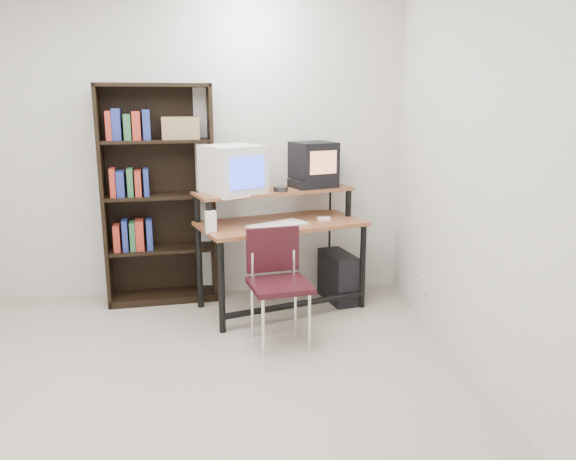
{
  "coord_description": "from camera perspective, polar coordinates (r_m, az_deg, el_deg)",
  "views": [
    {
      "loc": [
        0.51,
        -2.88,
        1.72
      ],
      "look_at": [
        0.91,
        1.1,
        0.77
      ],
      "focal_mm": 35.0,
      "sensor_mm": 36.0,
      "label": 1
    }
  ],
  "objects": [
    {
      "name": "floor",
      "position": [
        3.4,
        -14.24,
        -17.64
      ],
      "size": [
        4.0,
        4.0,
        0.01
      ],
      "primitive_type": "cube",
      "color": "#AFA391",
      "rests_on": "ground"
    },
    {
      "name": "back_wall",
      "position": [
        4.93,
        -11.82,
        8.15
      ],
      "size": [
        4.0,
        0.01,
        2.6
      ],
      "primitive_type": "cube",
      "color": "beige",
      "rests_on": "floor"
    },
    {
      "name": "right_wall",
      "position": [
        3.28,
        21.43,
        5.0
      ],
      "size": [
        0.01,
        4.0,
        2.6
      ],
      "primitive_type": "cube",
      "color": "beige",
      "rests_on": "floor"
    },
    {
      "name": "computer_desk",
      "position": [
        4.59,
        -0.85,
        0.45
      ],
      "size": [
        1.45,
        1.05,
        0.98
      ],
      "rotation": [
        0.0,
        0.0,
        0.34
      ],
      "color": "brown",
      "rests_on": "floor"
    },
    {
      "name": "crt_monitor",
      "position": [
        4.47,
        -5.62,
        6.09
      ],
      "size": [
        0.56,
        0.56,
        0.39
      ],
      "rotation": [
        0.0,
        0.0,
        0.55
      ],
      "color": "silver",
      "rests_on": "computer_desk"
    },
    {
      "name": "vcr",
      "position": [
        4.75,
        2.56,
        4.7
      ],
      "size": [
        0.43,
        0.37,
        0.08
      ],
      "primitive_type": "cube",
      "rotation": [
        0.0,
        0.0,
        0.38
      ],
      "color": "black",
      "rests_on": "computer_desk"
    },
    {
      "name": "crt_tv",
      "position": [
        4.75,
        2.62,
        7.06
      ],
      "size": [
        0.42,
        0.41,
        0.31
      ],
      "rotation": [
        0.0,
        0.0,
        0.37
      ],
      "color": "black",
      "rests_on": "vcr"
    },
    {
      "name": "cd_spindle",
      "position": [
        4.54,
        -0.75,
        4.11
      ],
      "size": [
        0.16,
        0.16,
        0.05
      ],
      "primitive_type": "cylinder",
      "rotation": [
        0.0,
        0.0,
        0.54
      ],
      "color": "#26262B",
      "rests_on": "computer_desk"
    },
    {
      "name": "keyboard",
      "position": [
        4.39,
        -1.08,
        0.38
      ],
      "size": [
        0.51,
        0.43,
        0.03
      ],
      "primitive_type": "cube",
      "rotation": [
        0.0,
        0.0,
        0.55
      ],
      "color": "silver",
      "rests_on": "computer_desk"
    },
    {
      "name": "mousepad",
      "position": [
        4.64,
        3.83,
        0.88
      ],
      "size": [
        0.23,
        0.2,
        0.01
      ],
      "primitive_type": "cube",
      "rotation": [
        0.0,
        0.0,
        0.08
      ],
      "color": "black",
      "rests_on": "computer_desk"
    },
    {
      "name": "mouse",
      "position": [
        4.64,
        3.65,
        1.11
      ],
      "size": [
        0.1,
        0.07,
        0.03
      ],
      "primitive_type": "cube",
      "rotation": [
        0.0,
        0.0,
        0.08
      ],
      "color": "white",
      "rests_on": "mousepad"
    },
    {
      "name": "desk_speaker",
      "position": [
        4.26,
        -7.86,
        0.79
      ],
      "size": [
        0.09,
        0.09,
        0.17
      ],
      "primitive_type": "cube",
      "rotation": [
        0.0,
        0.0,
        0.18
      ],
      "color": "silver",
      "rests_on": "computer_desk"
    },
    {
      "name": "pc_tower",
      "position": [
        4.88,
        5.11,
        -4.75
      ],
      "size": [
        0.3,
        0.49,
        0.42
      ],
      "primitive_type": "cube",
      "rotation": [
        0.0,
        0.0,
        0.25
      ],
      "color": "black",
      "rests_on": "floor"
    },
    {
      "name": "school_chair",
      "position": [
        4.0,
        -1.1,
        -4.48
      ],
      "size": [
        0.48,
        0.48,
        0.81
      ],
      "rotation": [
        0.0,
        0.0,
        0.19
      ],
      "color": "black",
      "rests_on": "floor"
    },
    {
      "name": "bookshelf",
      "position": [
        4.85,
        -13.04,
        3.69
      ],
      "size": [
        0.95,
        0.41,
        1.83
      ],
      "rotation": [
        0.0,
        0.0,
        0.12
      ],
      "color": "black",
      "rests_on": "floor"
    },
    {
      "name": "wall_outlet",
      "position": [
        4.53,
        13.66,
        -5.36
      ],
      "size": [
        0.02,
        0.08,
        0.12
      ],
      "primitive_type": "cube",
      "color": "beige",
      "rests_on": "right_wall"
    }
  ]
}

